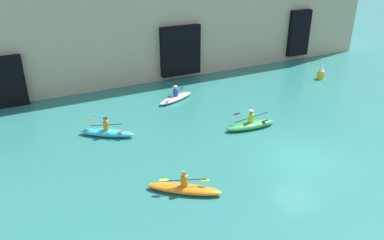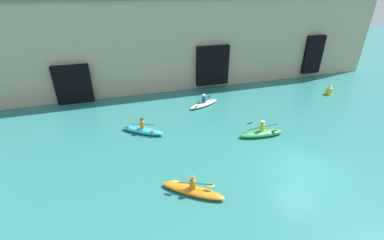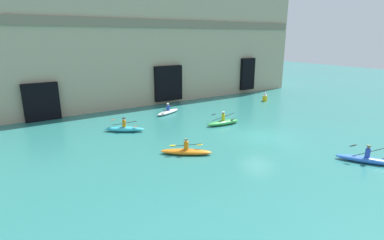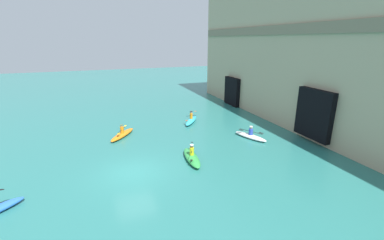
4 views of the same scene
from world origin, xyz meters
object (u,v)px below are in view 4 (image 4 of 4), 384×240
(kayak_cyan, at_px, (191,120))
(kayak_orange, at_px, (122,134))
(kayak_green, at_px, (192,157))
(kayak_white, at_px, (251,136))

(kayak_cyan, bearing_deg, kayak_orange, -41.46)
(kayak_green, xyz_separation_m, kayak_orange, (-6.33, -3.99, -0.02))
(kayak_green, relative_size, kayak_white, 1.04)
(kayak_orange, relative_size, kayak_white, 1.00)
(kayak_white, bearing_deg, kayak_cyan, 6.77)
(kayak_orange, height_order, kayak_cyan, kayak_cyan)
(kayak_green, bearing_deg, kayak_cyan, -14.88)
(kayak_orange, bearing_deg, kayak_cyan, 140.38)
(kayak_white, relative_size, kayak_cyan, 1.02)
(kayak_orange, height_order, kayak_white, kayak_orange)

